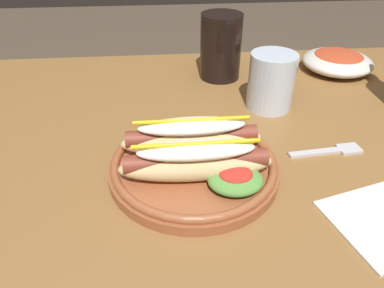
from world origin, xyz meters
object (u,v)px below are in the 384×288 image
at_px(hot_dog_plate, 195,159).
at_px(water_cup, 271,81).
at_px(soda_cup, 221,47).
at_px(side_bowl, 338,61).
at_px(fork, 331,151).

relative_size(hot_dog_plate, water_cup, 2.35).
bearing_deg(soda_cup, water_cup, -63.50).
distance_m(hot_dog_plate, side_bowl, 0.50).
xyz_separation_m(fork, soda_cup, (-0.13, 0.31, 0.07)).
bearing_deg(side_bowl, soda_cup, -178.49).
height_order(fork, soda_cup, soda_cup).
xyz_separation_m(hot_dog_plate, side_bowl, (0.36, 0.35, -0.00)).
bearing_deg(water_cup, soda_cup, 116.50).
bearing_deg(side_bowl, water_cup, -142.57).
height_order(hot_dog_plate, soda_cup, soda_cup).
bearing_deg(hot_dog_plate, side_bowl, 43.59).
distance_m(hot_dog_plate, fork, 0.23).
bearing_deg(fork, hot_dog_plate, -176.76).
xyz_separation_m(soda_cup, side_bowl, (0.28, 0.01, -0.04)).
bearing_deg(soda_cup, hot_dog_plate, -104.47).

